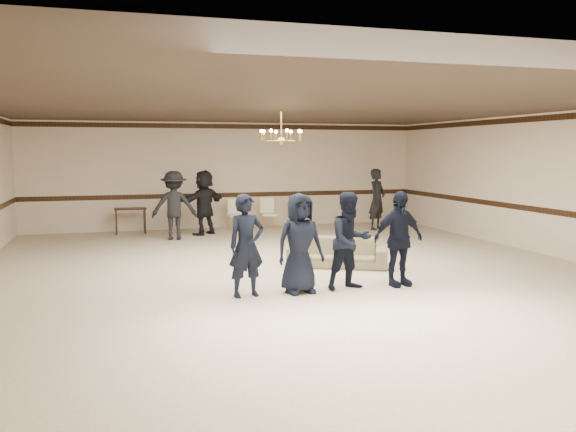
% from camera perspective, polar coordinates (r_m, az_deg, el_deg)
% --- Properties ---
extents(room, '(12.01, 14.01, 3.21)m').
position_cam_1_polar(room, '(11.41, 0.71, 2.52)').
color(room, beige).
rests_on(room, ground).
extents(chair_rail, '(12.00, 0.02, 0.14)m').
position_cam_1_polar(chair_rail, '(18.23, -5.76, 2.02)').
color(chair_rail, black).
rests_on(chair_rail, wall_back).
extents(crown_molding, '(12.00, 0.02, 0.14)m').
position_cam_1_polar(crown_molding, '(18.19, -5.84, 8.57)').
color(crown_molding, black).
rests_on(crown_molding, wall_back).
extents(chandelier, '(0.94, 0.94, 0.89)m').
position_cam_1_polar(chandelier, '(12.35, -0.66, 8.73)').
color(chandelier, '#B6903A').
rests_on(chandelier, ceiling).
extents(boy_a, '(0.67, 0.50, 1.66)m').
position_cam_1_polar(boy_a, '(9.57, -4.02, -2.86)').
color(boy_a, black).
rests_on(boy_a, floor).
extents(boy_b, '(0.87, 0.63, 1.66)m').
position_cam_1_polar(boy_b, '(9.80, 1.13, -2.63)').
color(boy_b, black).
rests_on(boy_b, floor).
extents(boy_c, '(0.91, 0.77, 1.66)m').
position_cam_1_polar(boy_c, '(10.10, 6.01, -2.40)').
color(boy_c, black).
rests_on(boy_c, floor).
extents(boy_d, '(1.02, 0.54, 1.66)m').
position_cam_1_polar(boy_d, '(10.47, 10.57, -2.16)').
color(boy_d, black).
rests_on(boy_d, floor).
extents(settee, '(2.15, 1.58, 0.59)m').
position_cam_1_polar(settee, '(12.13, 4.79, -3.49)').
color(settee, '#766F4E').
rests_on(settee, floor).
extents(adult_left, '(1.25, 0.82, 1.82)m').
position_cam_1_polar(adult_left, '(15.95, -10.90, 1.00)').
color(adult_left, black).
rests_on(adult_left, floor).
extents(adult_mid, '(1.67, 1.43, 1.82)m').
position_cam_1_polar(adult_mid, '(16.75, -8.06, 1.30)').
color(adult_mid, black).
rests_on(adult_mid, floor).
extents(adult_right, '(0.79, 0.74, 1.82)m').
position_cam_1_polar(adult_right, '(17.84, 8.57, 1.60)').
color(adult_right, black).
rests_on(adult_right, floor).
extents(banquet_chair_left, '(0.49, 0.49, 0.93)m').
position_cam_1_polar(banquet_chair_left, '(17.52, -5.04, 0.10)').
color(banquet_chair_left, '#F0E4CA').
rests_on(banquet_chair_left, floor).
extents(banquet_chair_mid, '(0.47, 0.47, 0.93)m').
position_cam_1_polar(banquet_chair_mid, '(17.75, -1.87, 0.20)').
color(banquet_chair_mid, '#F0E4CA').
rests_on(banquet_chair_mid, floor).
extents(banquet_chair_right, '(0.49, 0.49, 0.93)m').
position_cam_1_polar(banquet_chair_right, '(18.02, 1.20, 0.30)').
color(banquet_chair_right, '#F0E4CA').
rests_on(banquet_chair_right, floor).
extents(console_table, '(0.89, 0.39, 0.74)m').
position_cam_1_polar(console_table, '(17.40, -14.90, -0.45)').
color(console_table, black).
rests_on(console_table, floor).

